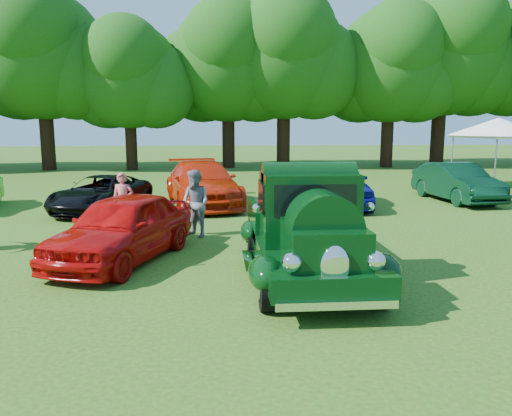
{
  "coord_description": "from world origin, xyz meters",
  "views": [
    {
      "loc": [
        0.13,
        -9.32,
        2.96
      ],
      "look_at": [
        0.99,
        1.62,
        1.1
      ],
      "focal_mm": 35.0,
      "sensor_mm": 36.0,
      "label": 1
    }
  ],
  "objects": [
    {
      "name": "hero_pickup",
      "position": [
        1.83,
        0.02,
        0.9
      ],
      "size": [
        2.46,
        5.29,
        2.07
      ],
      "color": "black",
      "rests_on": "ground"
    },
    {
      "name": "back_car_green",
      "position": [
        9.33,
        9.1,
        0.73
      ],
      "size": [
        1.93,
        4.57,
        1.47
      ],
      "primitive_type": "imported",
      "rotation": [
        0.0,
        0.0,
        0.08
      ],
      "color": "black",
      "rests_on": "ground"
    },
    {
      "name": "red_convertible",
      "position": [
        -1.93,
        1.46,
        0.74
      ],
      "size": [
        3.11,
        4.65,
        1.47
      ],
      "primitive_type": "imported",
      "rotation": [
        0.0,
        0.0,
        -0.35
      ],
      "color": "#B00707",
      "rests_on": "ground"
    },
    {
      "name": "back_car_orange",
      "position": [
        -0.41,
        8.91,
        0.8
      ],
      "size": [
        3.28,
        5.86,
        1.61
      ],
      "primitive_type": "imported",
      "rotation": [
        0.0,
        0.0,
        0.19
      ],
      "color": "#B91F06",
      "rests_on": "ground"
    },
    {
      "name": "tree_line",
      "position": [
        0.79,
        24.24,
        7.09
      ],
      "size": [
        64.9,
        10.39,
        12.17
      ],
      "color": "black",
      "rests_on": "ground"
    },
    {
      "name": "spectator_grey",
      "position": [
        -0.45,
        3.68,
        0.89
      ],
      "size": [
        1.07,
        1.09,
        1.78
      ],
      "primitive_type": "imported",
      "rotation": [
        0.0,
        0.0,
        -0.85
      ],
      "color": "slate",
      "rests_on": "ground"
    },
    {
      "name": "back_car_black",
      "position": [
        -3.81,
        7.83,
        0.61
      ],
      "size": [
        3.26,
        4.79,
        1.22
      ],
      "primitive_type": "imported",
      "rotation": [
        0.0,
        0.0,
        -0.31
      ],
      "color": "black",
      "rests_on": "ground"
    },
    {
      "name": "ground",
      "position": [
        0.0,
        0.0,
        0.0
      ],
      "size": [
        120.0,
        120.0,
        0.0
      ],
      "primitive_type": "plane",
      "color": "#234B11",
      "rests_on": "ground"
    },
    {
      "name": "spectator_pink",
      "position": [
        -2.51,
        4.72,
        0.81
      ],
      "size": [
        0.61,
        0.42,
        1.62
      ],
      "primitive_type": "imported",
      "rotation": [
        0.0,
        0.0,
        -0.06
      ],
      "color": "#CA5356",
      "rests_on": "ground"
    },
    {
      "name": "canopy_tent",
      "position": [
        12.84,
        12.57,
        2.8
      ],
      "size": [
        5.27,
        5.27,
        3.23
      ],
      "rotation": [
        0.0,
        0.0,
        0.26
      ],
      "color": "white",
      "rests_on": "ground"
    },
    {
      "name": "back_car_blue",
      "position": [
        4.47,
        8.46,
        0.83
      ],
      "size": [
        2.26,
        5.0,
        1.67
      ],
      "primitive_type": "imported",
      "rotation": [
        0.0,
        0.0,
        -0.06
      ],
      "color": "#0C0D84",
      "rests_on": "ground"
    }
  ]
}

